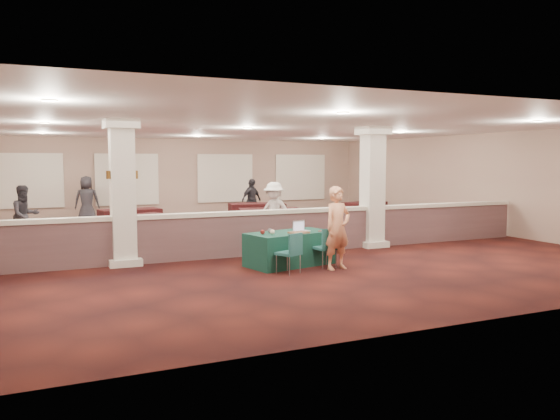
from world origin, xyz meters
name	(u,v)px	position (x,y,z in m)	size (l,w,h in m)	color
ground	(248,246)	(0.00, 0.00, 0.00)	(16.00, 16.00, 0.00)	#3F140F
wall_back	(178,179)	(0.00, 8.00, 1.60)	(16.00, 0.04, 3.20)	gray
wall_front	(454,212)	(0.00, -8.00, 1.60)	(16.00, 0.04, 3.20)	gray
wall_right	(475,183)	(8.00, 0.00, 1.60)	(0.04, 16.00, 3.20)	gray
ceiling	(247,128)	(0.00, 0.00, 3.20)	(16.00, 16.00, 0.02)	white
partition_wall	(269,231)	(0.00, -1.50, 0.57)	(15.60, 0.28, 1.10)	brown
column_left	(123,191)	(-3.50, -1.50, 1.64)	(0.72, 0.72, 3.20)	silver
column_right	(372,186)	(3.00, -1.50, 1.64)	(0.72, 0.72, 3.20)	silver
sconce_left	(109,175)	(-3.78, -1.50, 2.00)	(0.12, 0.12, 0.18)	brown
sconce_right	(135,175)	(-3.22, -1.50, 2.00)	(0.12, 0.12, 0.18)	brown
near_table	(290,249)	(-0.14, -3.00, 0.37)	(1.91, 0.96, 0.73)	#103C2C
conf_chair_main	(327,244)	(0.45, -3.61, 0.51)	(0.48, 0.49, 0.86)	#1B4F4B
conf_chair_side	(291,250)	(-0.52, -3.88, 0.50)	(0.56, 0.56, 0.84)	#1B4F4B
woman	(338,228)	(0.58, -3.85, 0.88)	(0.64, 0.42, 1.77)	#E27E62
far_table_front_left	(136,227)	(-2.60, 2.40, 0.37)	(1.81, 0.91, 0.74)	black
far_table_front_center	(270,221)	(1.57, 2.18, 0.39)	(1.95, 0.97, 0.79)	black
far_table_front_right	(385,221)	(5.13, 0.94, 0.34)	(1.68, 0.84, 0.68)	black
far_table_back_left	(130,221)	(-2.50, 4.16, 0.38)	(1.88, 0.94, 0.76)	black
far_table_back_center	(257,214)	(2.00, 4.39, 0.40)	(1.96, 0.98, 0.79)	black
far_table_back_right	(364,211)	(6.50, 4.29, 0.36)	(1.76, 0.88, 0.71)	black
attendee_a	(25,215)	(-5.55, 2.58, 0.82)	(0.79, 0.44, 1.65)	black
attendee_b	(274,212)	(0.98, 0.46, 0.85)	(1.09, 0.50, 1.71)	beige
attendee_c	(252,200)	(2.26, 5.59, 0.82)	(0.97, 0.46, 1.65)	black
attendee_d	(87,200)	(-3.58, 7.00, 0.89)	(0.88, 0.47, 1.78)	black
laptop_base	(302,231)	(0.16, -2.98, 0.74)	(0.33, 0.23, 0.02)	silver
laptop_screen	(299,225)	(0.14, -2.87, 0.86)	(0.33, 0.01, 0.22)	silver
screen_glow	(299,226)	(0.14, -2.88, 0.85)	(0.30, 0.00, 0.19)	#AEB6D1
knitting	(299,232)	(-0.04, -3.23, 0.75)	(0.40, 0.30, 0.03)	#AB501B
yarn_cream	(272,232)	(-0.66, -3.22, 0.79)	(0.11, 0.11, 0.11)	beige
yarn_red	(263,232)	(-0.84, -3.11, 0.78)	(0.10, 0.10, 0.10)	#5F1513
yarn_grey	(270,231)	(-0.61, -2.98, 0.79)	(0.10, 0.10, 0.10)	#545559
scissors	(321,231)	(0.56, -3.13, 0.74)	(0.12, 0.03, 0.01)	#AD1217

